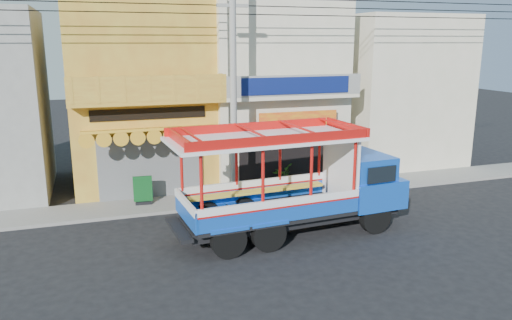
{
  "coord_description": "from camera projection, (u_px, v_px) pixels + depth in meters",
  "views": [
    {
      "loc": [
        -6.18,
        -14.91,
        6.32
      ],
      "look_at": [
        -0.37,
        2.5,
        1.95
      ],
      "focal_mm": 35.0,
      "sensor_mm": 36.0,
      "label": 1
    }
  ],
  "objects": [
    {
      "name": "potted_plant_a",
      "position": [
        282.0,
        175.0,
        21.78
      ],
      "size": [
        1.17,
        1.19,
        1.01
      ],
      "primitive_type": "imported",
      "rotation": [
        0.0,
        0.0,
        0.95
      ],
      "color": "#33661D",
      "rests_on": "sidewalk"
    },
    {
      "name": "potted_plant_c",
      "position": [
        333.0,
        174.0,
        22.08
      ],
      "size": [
        0.65,
        0.65,
        0.98
      ],
      "primitive_type": "imported",
      "rotation": [
        0.0,
        0.0,
        4.51
      ],
      "color": "#33661D",
      "rests_on": "sidewalk"
    },
    {
      "name": "filler_building_right",
      "position": [
        391.0,
        90.0,
        26.4
      ],
      "size": [
        6.0,
        6.0,
        7.6
      ],
      "primitive_type": "cube",
      "color": "beige",
      "rests_on": "ground"
    },
    {
      "name": "shophouse_right",
      "position": [
        267.0,
        89.0,
        24.14
      ],
      "size": [
        6.0,
        6.75,
        8.24
      ],
      "color": "beige",
      "rests_on": "ground"
    },
    {
      "name": "green_sign",
      "position": [
        143.0,
        192.0,
        19.46
      ],
      "size": [
        0.73,
        0.39,
        1.12
      ],
      "color": "black",
      "rests_on": "sidewalk"
    },
    {
      "name": "party_pilaster",
      "position": [
        223.0,
        100.0,
        20.37
      ],
      "size": [
        0.35,
        0.3,
        8.0
      ],
      "primitive_type": "cube",
      "color": "beige",
      "rests_on": "ground"
    },
    {
      "name": "shophouse_left",
      "position": [
        140.0,
        92.0,
        22.29
      ],
      "size": [
        6.0,
        7.5,
        8.24
      ],
      "color": "#B87A28",
      "rests_on": "ground"
    },
    {
      "name": "songthaew_truck",
      "position": [
        307.0,
        181.0,
        16.68
      ],
      "size": [
        8.02,
        3.09,
        3.67
      ],
      "color": "black",
      "rests_on": "ground"
    },
    {
      "name": "ground",
      "position": [
        289.0,
        230.0,
        17.13
      ],
      "size": [
        90.0,
        90.0,
        0.0
      ],
      "primitive_type": "plane",
      "color": "black",
      "rests_on": "ground"
    },
    {
      "name": "sidewalk",
      "position": [
        253.0,
        196.0,
        20.81
      ],
      "size": [
        30.0,
        2.0,
        0.12
      ],
      "primitive_type": "cube",
      "color": "slate",
      "rests_on": "ground"
    },
    {
      "name": "utility_pole",
      "position": [
        237.0,
        77.0,
        18.75
      ],
      "size": [
        28.0,
        0.26,
        9.0
      ],
      "color": "gray",
      "rests_on": "ground"
    }
  ]
}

